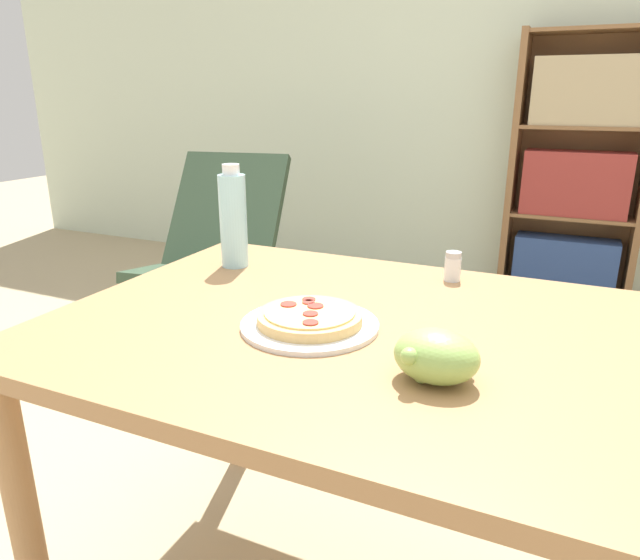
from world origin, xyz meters
TOP-DOWN VIEW (x-y plane):
  - wall_back at (0.00, 2.62)m, footprint 8.00×0.05m
  - dining_table at (-0.04, -0.04)m, footprint 1.23×0.90m
  - pizza_on_plate at (-0.12, -0.10)m, footprint 0.27×0.27m
  - grape_bunch at (0.15, -0.21)m, footprint 0.14×0.12m
  - drink_bottle at (-0.48, 0.20)m, footprint 0.07×0.07m
  - salt_shaker at (0.07, 0.31)m, footprint 0.04×0.04m
  - lounge_chair_near at (-1.25, 1.17)m, footprint 0.66×0.84m
  - bookshelf at (0.30, 2.46)m, footprint 0.71×0.27m

SIDE VIEW (x-z plane):
  - lounge_chair_near at x=-1.25m, z-range -0.15..0.73m
  - dining_table at x=-0.04m, z-range 0.27..1.01m
  - bookshelf at x=0.30m, z-range -0.04..1.46m
  - pizza_on_plate at x=-0.12m, z-range 0.73..0.77m
  - salt_shaker at x=0.07m, z-range 0.73..0.80m
  - grape_bunch at x=0.15m, z-range 0.73..0.82m
  - drink_bottle at x=-0.48m, z-range 0.73..0.99m
  - wall_back at x=0.00m, z-range 0.00..2.60m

